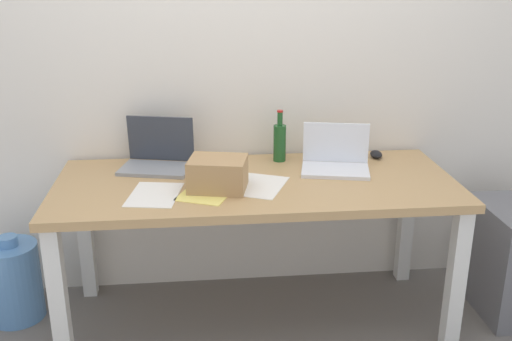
% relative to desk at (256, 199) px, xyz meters
% --- Properties ---
extents(ground_plane, '(8.00, 8.00, 0.00)m').
position_rel_desk_xyz_m(ground_plane, '(0.00, 0.00, -0.66)').
color(ground_plane, slate).
extents(back_wall, '(5.20, 0.08, 2.60)m').
position_rel_desk_xyz_m(back_wall, '(0.00, 0.45, 0.64)').
color(back_wall, silver).
rests_on(back_wall, ground).
extents(desk, '(1.87, 0.79, 0.75)m').
position_rel_desk_xyz_m(desk, '(0.00, 0.00, 0.00)').
color(desk, tan).
rests_on(desk, ground).
extents(laptop_left, '(0.38, 0.30, 0.25)m').
position_rel_desk_xyz_m(laptop_left, '(-0.46, 0.23, 0.15)').
color(laptop_left, gray).
rests_on(laptop_left, desk).
extents(laptop_right, '(0.36, 0.28, 0.22)m').
position_rel_desk_xyz_m(laptop_right, '(0.40, 0.11, 0.14)').
color(laptop_right, silver).
rests_on(laptop_right, desk).
extents(beer_bottle, '(0.06, 0.06, 0.26)m').
position_rel_desk_xyz_m(beer_bottle, '(0.15, 0.28, 0.19)').
color(beer_bottle, '#1E5123').
rests_on(beer_bottle, desk).
extents(computer_mouse, '(0.07, 0.11, 0.03)m').
position_rel_desk_xyz_m(computer_mouse, '(0.66, 0.28, 0.11)').
color(computer_mouse, black).
rests_on(computer_mouse, desk).
extents(cardboard_box, '(0.29, 0.25, 0.14)m').
position_rel_desk_xyz_m(cardboard_box, '(-0.18, -0.09, 0.16)').
color(cardboard_box, tan).
rests_on(cardboard_box, desk).
extents(paper_sheet_center, '(0.31, 0.36, 0.00)m').
position_rel_desk_xyz_m(paper_sheet_center, '(0.01, -0.07, 0.09)').
color(paper_sheet_center, white).
rests_on(paper_sheet_center, desk).
extents(paper_yellow_folder, '(0.31, 0.35, 0.00)m').
position_rel_desk_xyz_m(paper_yellow_folder, '(-0.23, -0.12, 0.09)').
color(paper_yellow_folder, '#F4E06B').
rests_on(paper_yellow_folder, desk).
extents(paper_sheet_front_left, '(0.26, 0.33, 0.00)m').
position_rel_desk_xyz_m(paper_sheet_front_left, '(-0.46, -0.13, 0.09)').
color(paper_sheet_front_left, white).
rests_on(paper_sheet_front_left, desk).
extents(water_cooler_jug, '(0.27, 0.27, 0.45)m').
position_rel_desk_xyz_m(water_cooler_jug, '(-1.21, 0.14, -0.46)').
color(water_cooler_jug, '#598CC6').
rests_on(water_cooler_jug, ground).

